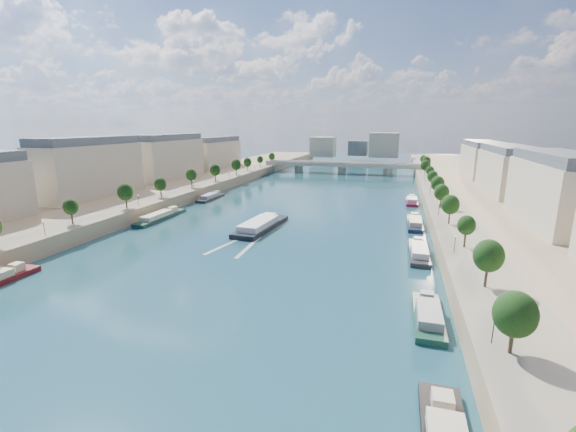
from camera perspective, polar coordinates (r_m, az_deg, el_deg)
The scene contains 17 objects.
ground at distance 157.11m, azimuth 1.35°, elevation 0.75°, with size 700.00×700.00×0.00m, color #0C3037.
quay_left at distance 187.77m, azimuth -20.45°, elevation 2.77°, with size 44.00×520.00×5.00m, color #9E8460.
quay_right at distance 155.40m, azimuth 27.99°, elevation -0.04°, with size 44.00×520.00×5.00m, color #9E8460.
pave_left at distance 178.91m, azimuth -16.62°, elevation 3.40°, with size 14.00×520.00×0.10m, color gray.
pave_right at distance 152.36m, azimuth 22.59°, elevation 1.25°, with size 14.00×520.00×0.10m, color gray.
trees_left at distance 178.71m, azimuth -15.85°, elevation 5.20°, with size 4.80×268.80×8.26m.
trees_right at distance 161.00m, azimuth 21.68°, elevation 3.91°, with size 4.80×268.80×8.26m.
lamps_left at distance 167.77m, azimuth -17.20°, elevation 3.67°, with size 0.36×200.36×4.28m.
lamps_right at distance 156.28m, azimuth 20.85°, elevation 2.71°, with size 0.36×200.36×4.28m.
buildings_left at distance 203.24m, azimuth -21.76°, elevation 7.40°, with size 16.00×226.00×23.20m.
buildings_right at distance 167.91m, azimuth 32.05°, elevation 5.23°, with size 16.00×226.00×23.20m.
skyline at distance 370.10m, azimuth 10.62°, elevation 10.13°, with size 79.00×42.00×22.00m.
bridge at distance 280.35m, azimuth 8.03°, elevation 7.28°, with size 112.00×12.00×8.15m.
tour_barge at distance 130.21m, azimuth -4.07°, elevation -1.43°, with size 10.78×30.11×4.01m.
wake at distance 115.73m, azimuth -6.86°, elevation -3.99°, with size 10.75×26.03×0.04m.
moored_barges_left at distance 128.88m, azimuth -25.60°, elevation -3.05°, with size 5.00×158.28×3.60m.
moored_barges_right at distance 108.86m, azimuth 18.88°, elevation -5.32°, with size 5.00×161.05×3.60m.
Camera 1 is at (38.57, -48.35, 34.47)m, focal length 24.00 mm.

